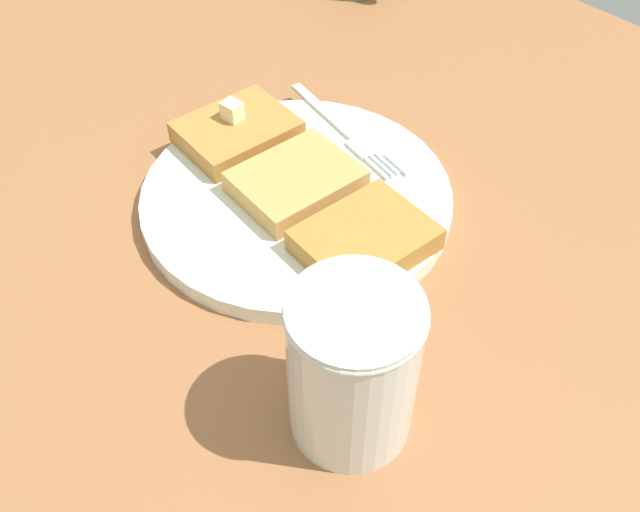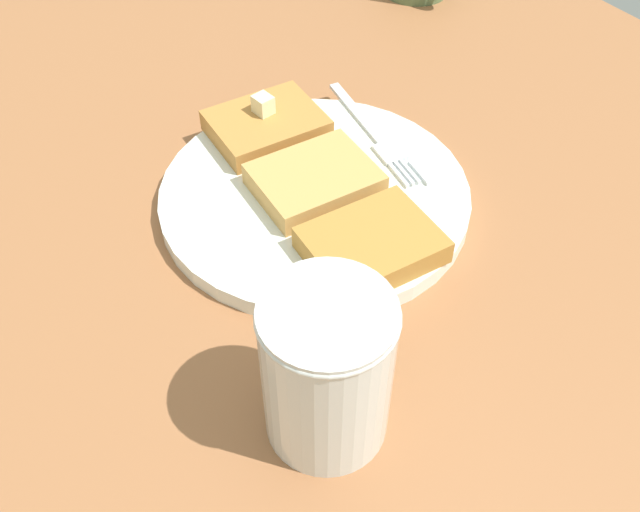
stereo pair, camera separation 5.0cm
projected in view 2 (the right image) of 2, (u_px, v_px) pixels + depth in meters
table_surface at (222, 294)px, 54.94cm from camera, size 117.60×117.60×2.40cm
plate at (315, 195)px, 59.60cm from camera, size 25.87×25.87×1.50cm
toast_slice_left at (266, 126)px, 63.44cm from camera, size 8.18×10.06×1.98cm
toast_slice_middle at (315, 180)px, 58.41cm from camera, size 8.18×10.06×1.98cm
toast_slice_right at (372, 245)px, 53.38cm from camera, size 8.18×10.06×1.98cm
butter_pat_primary at (263, 105)px, 62.53cm from camera, size 1.82×1.68×1.64cm
fork at (377, 137)px, 63.60cm from camera, size 16.02×4.06×0.36cm
syrup_jar at (328, 373)px, 42.07cm from camera, size 8.00×8.00×11.45cm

